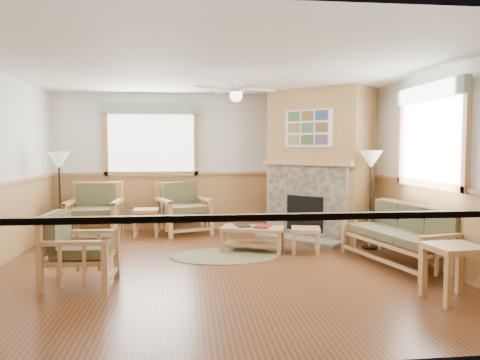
{
  "coord_description": "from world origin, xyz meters",
  "views": [
    {
      "loc": [
        -0.38,
        -6.36,
        1.65
      ],
      "look_at": [
        0.4,
        0.7,
        1.15
      ],
      "focal_mm": 35.0,
      "sensor_mm": 36.0,
      "label": 1
    }
  ],
  "objects": [
    {
      "name": "floor",
      "position": [
        0.0,
        0.0,
        -0.01
      ],
      "size": [
        6.0,
        6.0,
        0.01
      ],
      "primitive_type": "cube",
      "color": "brown",
      "rests_on": "ground"
    },
    {
      "name": "ceiling",
      "position": [
        0.0,
        0.0,
        2.7
      ],
      "size": [
        6.0,
        6.0,
        0.01
      ],
      "primitive_type": "cube",
      "color": "white",
      "rests_on": "floor"
    },
    {
      "name": "wall_back",
      "position": [
        0.0,
        3.0,
        1.35
      ],
      "size": [
        6.0,
        0.02,
        2.7
      ],
      "primitive_type": "cube",
      "color": "silver",
      "rests_on": "floor"
    },
    {
      "name": "wall_front",
      "position": [
        0.0,
        -3.0,
        1.35
      ],
      "size": [
        6.0,
        0.02,
        2.7
      ],
      "primitive_type": "cube",
      "color": "silver",
      "rests_on": "floor"
    },
    {
      "name": "wall_right",
      "position": [
        3.0,
        0.0,
        1.35
      ],
      "size": [
        0.02,
        6.0,
        2.7
      ],
      "primitive_type": "cube",
      "color": "silver",
      "rests_on": "floor"
    },
    {
      "name": "wainscot",
      "position": [
        0.0,
        0.0,
        0.55
      ],
      "size": [
        6.0,
        6.0,
        1.1
      ],
      "primitive_type": null,
      "color": "#AC7D46",
      "rests_on": "floor"
    },
    {
      "name": "fireplace",
      "position": [
        2.05,
        2.05,
        1.35
      ],
      "size": [
        3.11,
        3.11,
        2.7
      ],
      "primitive_type": null,
      "rotation": [
        0.0,
        0.0,
        -0.79
      ],
      "color": "#AC7D46",
      "rests_on": "floor"
    },
    {
      "name": "window_back",
      "position": [
        -1.1,
        2.96,
        2.53
      ],
      "size": [
        1.9,
        0.16,
        1.5
      ],
      "primitive_type": null,
      "color": "white",
      "rests_on": "wall_back"
    },
    {
      "name": "window_right",
      "position": [
        2.96,
        -0.2,
        2.53
      ],
      "size": [
        0.16,
        1.9,
        1.5
      ],
      "primitive_type": null,
      "color": "white",
      "rests_on": "wall_right"
    },
    {
      "name": "ceiling_fan",
      "position": [
        0.3,
        0.3,
        2.66
      ],
      "size": [
        1.59,
        1.59,
        0.36
      ],
      "primitive_type": null,
      "rotation": [
        0.0,
        0.0,
        0.35
      ],
      "color": "white",
      "rests_on": "ceiling"
    },
    {
      "name": "sofa",
      "position": [
        2.55,
        -0.17,
        0.42
      ],
      "size": [
        1.94,
        1.13,
        0.84
      ],
      "primitive_type": null,
      "rotation": [
        0.0,
        0.0,
        -1.35
      ],
      "color": "tan",
      "rests_on": "floor"
    },
    {
      "name": "armchair_back_left",
      "position": [
        -2.07,
        2.17,
        0.5
      ],
      "size": [
        0.91,
        0.91,
        1.01
      ],
      "primitive_type": null,
      "rotation": [
        0.0,
        0.0,
        -0.01
      ],
      "color": "tan",
      "rests_on": "floor"
    },
    {
      "name": "armchair_back_right",
      "position": [
        -0.47,
        2.55,
        0.49
      ],
      "size": [
        1.11,
        1.11,
        0.98
      ],
      "primitive_type": null,
      "rotation": [
        0.0,
        0.0,
        0.34
      ],
      "color": "tan",
      "rests_on": "floor"
    },
    {
      "name": "armchair_left",
      "position": [
        -1.66,
        -0.7,
        0.44
      ],
      "size": [
        0.81,
        0.81,
        0.87
      ],
      "primitive_type": null,
      "rotation": [
        0.0,
        0.0,
        1.53
      ],
      "color": "tan",
      "rests_on": "floor"
    },
    {
      "name": "coffee_table",
      "position": [
        0.62,
        0.91,
        0.19
      ],
      "size": [
        1.07,
        0.77,
        0.39
      ],
      "primitive_type": null,
      "rotation": [
        0.0,
        0.0,
        -0.32
      ],
      "color": "tan",
      "rests_on": "floor"
    },
    {
      "name": "end_table_chairs",
      "position": [
        -1.17,
        2.38,
        0.25
      ],
      "size": [
        0.46,
        0.45,
        0.51
      ],
      "primitive_type": null,
      "rotation": [
        0.0,
        0.0,
        0.02
      ],
      "color": "tan",
      "rests_on": "floor"
    },
    {
      "name": "end_table_sofa",
      "position": [
        2.44,
        -1.72,
        0.3
      ],
      "size": [
        0.59,
        0.57,
        0.61
      ],
      "primitive_type": null,
      "rotation": [
        0.0,
        0.0,
        0.1
      ],
      "color": "tan",
      "rests_on": "floor"
    },
    {
      "name": "footstool",
      "position": [
        1.44,
        0.73,
        0.19
      ],
      "size": [
        0.53,
        0.53,
        0.39
      ],
      "primitive_type": null,
      "rotation": [
        0.0,
        0.0,
        -0.22
      ],
      "color": "tan",
      "rests_on": "floor"
    },
    {
      "name": "braided_rug",
      "position": [
        0.15,
        0.6,
        0.01
      ],
      "size": [
        1.8,
        1.8,
        0.01
      ],
      "primitive_type": "cylinder",
      "rotation": [
        0.0,
        0.0,
        0.11
      ],
      "color": "brown",
      "rests_on": "floor"
    },
    {
      "name": "floor_lamp_left",
      "position": [
        -2.55,
        1.79,
        0.79
      ],
      "size": [
        0.44,
        0.44,
        1.58
      ],
      "primitive_type": null,
      "rotation": [
        0.0,
        0.0,
        0.23
      ],
      "color": "black",
      "rests_on": "floor"
    },
    {
      "name": "floor_lamp_right",
      "position": [
        2.55,
        0.89,
        0.8
      ],
      "size": [
        0.47,
        0.47,
        1.61
      ],
      "primitive_type": null,
      "rotation": [
        0.0,
        0.0,
        -0.35
      ],
      "color": "black",
      "rests_on": "floor"
    },
    {
      "name": "book_red",
      "position": [
        0.77,
        0.86,
        0.42
      ],
      "size": [
        0.32,
        0.36,
        0.03
      ],
      "primitive_type": "cube",
      "rotation": [
        0.0,
        0.0,
        -0.39
      ],
      "color": "maroon",
      "rests_on": "coffee_table"
    },
    {
      "name": "book_dark",
      "position": [
        0.47,
        0.98,
        0.41
      ],
      "size": [
        0.25,
        0.31,
        0.03
      ],
      "primitive_type": "cube",
      "rotation": [
        0.0,
        0.0,
        0.21
      ],
      "color": "black",
      "rests_on": "coffee_table"
    }
  ]
}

